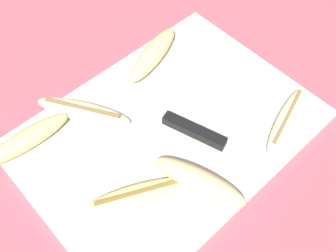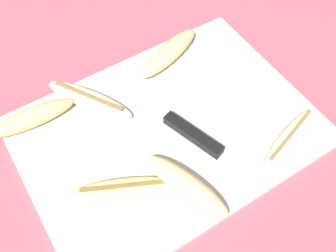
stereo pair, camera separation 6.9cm
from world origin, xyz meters
name	(u,v)px [view 1 (the left image)]	position (x,y,z in m)	size (l,w,h in m)	color
ground_plane	(168,133)	(0.00, 0.00, 0.00)	(4.00, 4.00, 0.00)	#C65160
cutting_board	(168,131)	(0.00, 0.00, 0.01)	(0.51, 0.38, 0.01)	silver
knife	(181,125)	(0.02, -0.01, 0.02)	(0.10, 0.26, 0.02)	black
banana_golden_short	(137,195)	(-0.13, -0.06, 0.02)	(0.17, 0.11, 0.02)	#EDD689
banana_pale_long	(286,119)	(0.17, -0.13, 0.02)	(0.17, 0.08, 0.02)	beige
banana_spotted_left	(28,139)	(-0.20, 0.14, 0.03)	(0.16, 0.05, 0.03)	#DBC684
banana_bright_far	(83,111)	(-0.09, 0.13, 0.02)	(0.13, 0.17, 0.02)	beige
banana_mellow_near	(153,54)	(0.09, 0.14, 0.03)	(0.17, 0.09, 0.03)	beige
banana_ripe_center	(199,181)	(-0.04, -0.12, 0.03)	(0.09, 0.17, 0.04)	beige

